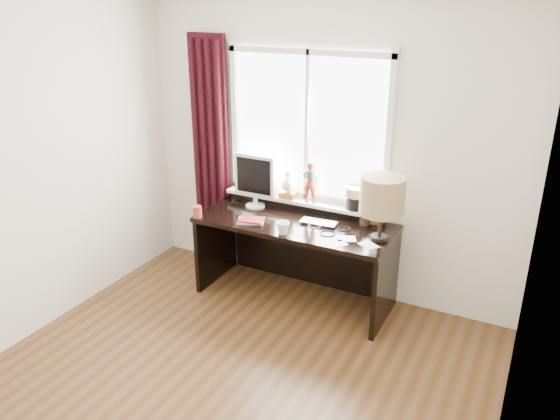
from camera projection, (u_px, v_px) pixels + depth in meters
The scene contains 16 objects.
floor at pixel (200, 416), 3.56m from camera, with size 3.50×4.00×0.00m, color #533820.
wall_back at pixel (325, 151), 4.73m from camera, with size 3.50×2.60×0.00m, color beige.
wall_right at pixel (520, 312), 2.34m from camera, with size 4.00×2.60×0.00m, color beige.
laptop at pixel (319, 223), 4.62m from camera, with size 0.31×0.20×0.02m, color silver.
mug at pixel (283, 227), 4.42m from camera, with size 0.11×0.10×0.11m, color white.
red_cup at pixel (197, 212), 4.75m from camera, with size 0.08×0.08×0.10m, color maroon.
window at pixel (308, 149), 4.75m from camera, with size 1.52×0.20×1.40m.
curtain at pixel (211, 157), 5.21m from camera, with size 0.38×0.09×2.25m.
desk at pixel (299, 243), 4.84m from camera, with size 1.70×0.70×0.75m.
monitor at pixel (255, 178), 4.90m from camera, with size 0.40×0.18×0.49m.
notebook_stack at pixel (251, 220), 4.66m from camera, with size 0.26×0.23×0.03m.
brush_holder at pixel (365, 218), 4.59m from camera, with size 0.09×0.09×0.25m.
icon_frame at pixel (372, 217), 4.59m from camera, with size 0.10×0.04×0.13m.
table_lamp at pixel (382, 196), 4.20m from camera, with size 0.35×0.35×0.52m.
loose_papers at pixel (351, 243), 4.28m from camera, with size 0.41×0.30×0.00m.
desk_cables at pixel (332, 229), 4.51m from camera, with size 0.33×0.34×0.01m.
Camera 1 is at (1.75, -2.26, 2.57)m, focal length 35.00 mm.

